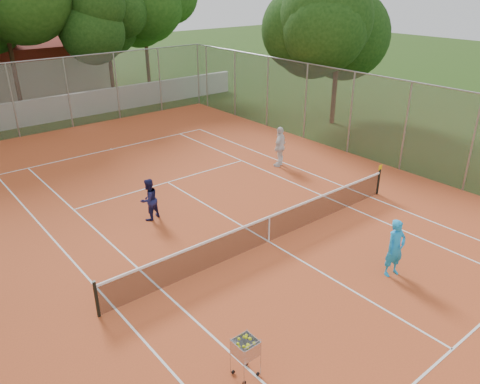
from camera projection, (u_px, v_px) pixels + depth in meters
ground at (269, 242)px, 15.51m from camera, size 120.00×120.00×0.00m
court_pad at (269, 242)px, 15.50m from camera, size 18.00×34.00×0.02m
court_lines at (269, 242)px, 15.50m from camera, size 10.98×23.78×0.01m
tennis_net at (269, 229)px, 15.29m from camera, size 11.88×0.10×0.98m
perimeter_fence at (270, 187)px, 14.67m from camera, size 18.00×34.00×4.00m
boundary_wall at (59, 108)px, 28.57m from camera, size 26.00×0.30×1.50m
tropical_trees at (31, 31)px, 28.91m from camera, size 29.00×19.00×10.00m
player_near at (395, 248)px, 13.44m from camera, size 0.72×0.55×1.77m
player_far_left at (149, 199)px, 16.65m from camera, size 0.88×0.77×1.55m
player_far_right at (280, 147)px, 21.40m from camera, size 1.19×0.88×1.87m
ball_hopper at (245, 357)px, 10.07m from camera, size 0.67×0.67×1.05m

